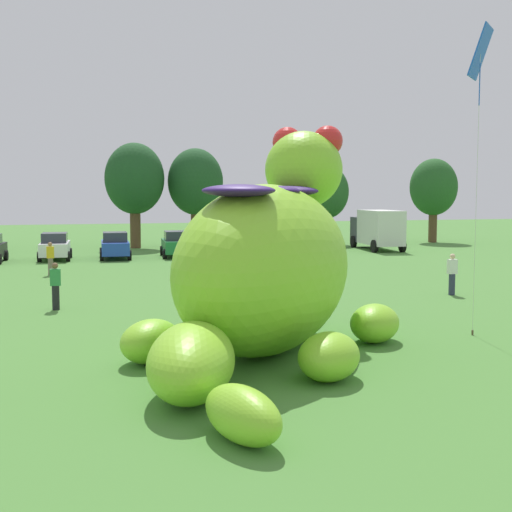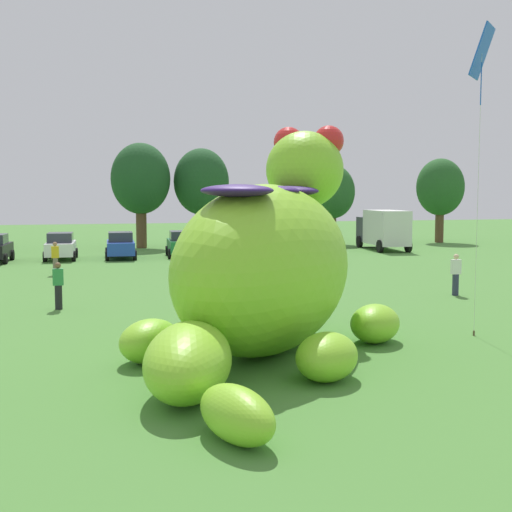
# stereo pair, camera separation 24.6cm
# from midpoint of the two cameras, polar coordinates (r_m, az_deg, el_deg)

# --- Properties ---
(ground_plane) EXTENTS (160.00, 160.00, 0.00)m
(ground_plane) POSITION_cam_midpoint_polar(r_m,az_deg,el_deg) (18.16, -3.28, -8.13)
(ground_plane) COLOR #4C8438
(giant_inflatable_creature) EXTENTS (8.59, 11.78, 6.24)m
(giant_inflatable_creature) POSITION_cam_midpoint_polar(r_m,az_deg,el_deg) (18.10, 0.54, -0.84)
(giant_inflatable_creature) COLOR #8CD12D
(giant_inflatable_creature) RESTS_ON ground
(car_white) EXTENTS (2.15, 4.21, 1.72)m
(car_white) POSITION_cam_midpoint_polar(r_m,az_deg,el_deg) (45.29, -16.41, 0.77)
(car_white) COLOR white
(car_white) RESTS_ON ground
(car_blue) EXTENTS (2.13, 4.20, 1.72)m
(car_blue) POSITION_cam_midpoint_polar(r_m,az_deg,el_deg) (45.17, -11.71, 0.86)
(car_blue) COLOR #2347B7
(car_blue) RESTS_ON ground
(car_green) EXTENTS (2.19, 4.22, 1.72)m
(car_green) POSITION_cam_midpoint_polar(r_m,az_deg,el_deg) (45.81, -6.75, 0.99)
(car_green) COLOR #1E7238
(car_green) RESTS_ON ground
(car_yellow) EXTENTS (2.01, 4.14, 1.72)m
(car_yellow) POSITION_cam_midpoint_polar(r_m,az_deg,el_deg) (46.77, -1.47, 1.11)
(car_yellow) COLOR yellow
(car_yellow) RESTS_ON ground
(car_silver) EXTENTS (2.03, 4.15, 1.72)m
(car_silver) POSITION_cam_midpoint_polar(r_m,az_deg,el_deg) (47.93, 3.10, 1.21)
(car_silver) COLOR #B7BABF
(car_silver) RESTS_ON ground
(box_truck) EXTENTS (2.91, 6.58, 2.95)m
(box_truck) POSITION_cam_midpoint_polar(r_m,az_deg,el_deg) (52.07, 9.85, 2.27)
(box_truck) COLOR #333842
(box_truck) RESTS_ON ground
(tree_centre_left) EXTENTS (4.53, 4.53, 8.03)m
(tree_centre_left) POSITION_cam_midpoint_polar(r_m,az_deg,el_deg) (53.80, -10.12, 6.25)
(tree_centre_left) COLOR brown
(tree_centre_left) RESTS_ON ground
(tree_centre) EXTENTS (4.35, 4.35, 7.71)m
(tree_centre) POSITION_cam_midpoint_polar(r_m,az_deg,el_deg) (54.73, -5.15, 6.07)
(tree_centre) COLOR brown
(tree_centre) RESTS_ON ground
(tree_centre_right) EXTENTS (3.68, 3.68, 6.52)m
(tree_centre_right) POSITION_cam_midpoint_polar(r_m,az_deg,el_deg) (57.43, 5.72, 5.25)
(tree_centre_right) COLOR brown
(tree_centre_right) RESTS_ON ground
(tree_mid_right) EXTENTS (4.02, 4.02, 7.14)m
(tree_mid_right) POSITION_cam_midpoint_polar(r_m,az_deg,el_deg) (61.06, 14.34, 5.49)
(tree_mid_right) COLOR brown
(tree_mid_right) RESTS_ON ground
(spectator_near_inflatable) EXTENTS (0.38, 0.26, 1.71)m
(spectator_near_inflatable) POSITION_cam_midpoint_polar(r_m,az_deg,el_deg) (36.88, -16.80, -0.22)
(spectator_near_inflatable) COLOR #726656
(spectator_near_inflatable) RESTS_ON ground
(spectator_mid_field) EXTENTS (0.38, 0.26, 1.71)m
(spectator_mid_field) POSITION_cam_midpoint_polar(r_m,az_deg,el_deg) (29.54, 15.66, -1.48)
(spectator_mid_field) COLOR #2D334C
(spectator_mid_field) RESTS_ON ground
(spectator_by_cars) EXTENTS (0.38, 0.26, 1.71)m
(spectator_by_cars) POSITION_cam_midpoint_polar(r_m,az_deg,el_deg) (25.89, -16.49, -2.42)
(spectator_by_cars) COLOR black
(spectator_by_cars) RESTS_ON ground
(spectator_wandering) EXTENTS (0.38, 0.26, 1.71)m
(spectator_wandering) POSITION_cam_midpoint_polar(r_m,az_deg,el_deg) (33.27, -0.04, -0.56)
(spectator_wandering) COLOR #726656
(spectator_wandering) RESTS_ON ground
(tethered_flying_kite) EXTENTS (1.13, 1.13, 8.92)m
(tethered_flying_kite) POSITION_cam_midpoint_polar(r_m,az_deg,el_deg) (21.45, 17.71, 15.36)
(tethered_flying_kite) COLOR brown
(tethered_flying_kite) RESTS_ON ground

